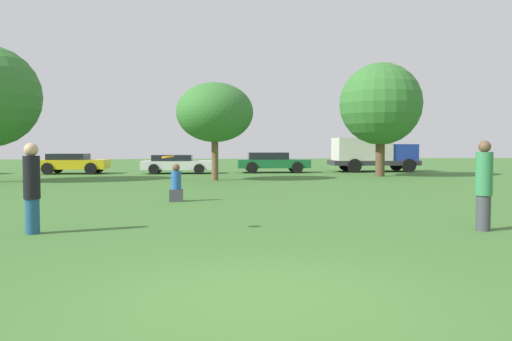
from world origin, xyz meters
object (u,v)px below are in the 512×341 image
bystander_sitting (176,186)px  tree_1 (215,113)px  tree_2 (381,104)px  person_catcher (484,185)px  delivery_truck_blue (372,153)px  person_thrower (32,187)px  parked_car_yellow (73,163)px  frisbee (168,157)px  parked_car_white (177,163)px  parked_car_green (272,162)px

bystander_sitting → tree_1: 9.79m
bystander_sitting → tree_2: bearing=47.3°
person_catcher → delivery_truck_blue: delivery_truck_blue is taller
tree_1 → person_thrower: bearing=-105.3°
bystander_sitting → parked_car_yellow: size_ratio=0.28×
frisbee → parked_car_white: size_ratio=0.05×
parked_car_white → parked_car_green: 5.82m
tree_1 → person_catcher: bearing=-73.2°
bystander_sitting → tree_2: (10.52, 11.41, 3.42)m
bystander_sitting → parked_car_green: size_ratio=0.25×
tree_1 → parked_car_green: (3.77, 6.69, -2.57)m
person_thrower → tree_2: bearing=56.7°
person_catcher → parked_car_yellow: 25.50m
tree_1 → parked_car_white: tree_1 is taller
tree_1 → parked_car_white: size_ratio=1.09×
tree_1 → tree_2: (9.01, 2.14, 0.65)m
tree_2 → delivery_truck_blue: (1.28, 4.92, -2.69)m
parked_car_white → parked_car_green: parked_car_green is taller
person_catcher → parked_car_green: size_ratio=0.39×
parked_car_green → delivery_truck_blue: 6.55m
person_catcher → tree_2: tree_2 is taller
frisbee → parked_car_green: size_ratio=0.05×
parked_car_yellow → tree_2: bearing=-12.3°
frisbee → delivery_truck_blue: bearing=61.7°
tree_2 → person_thrower: bearing=-127.8°
tree_1 → parked_car_green: 8.09m
person_thrower → delivery_truck_blue: 25.99m
person_thrower → parked_car_yellow: (-4.15, 21.41, -0.24)m
parked_car_yellow → person_thrower: bearing=-76.2°
person_thrower → delivery_truck_blue: (14.29, 21.70, 0.31)m
parked_car_yellow → parked_car_green: 11.92m
parked_car_white → parked_car_green: (5.81, 0.35, 0.07)m
parked_car_green → tree_1: bearing=-116.6°
tree_1 → frisbee: bearing=-95.7°
tree_2 → bystander_sitting: bearing=-132.7°
tree_1 → delivery_truck_blue: 12.65m
person_catcher → bystander_sitting: bearing=-40.1°
person_thrower → frisbee: person_thrower is taller
person_thrower → delivery_truck_blue: bearing=61.1°
person_catcher → frisbee: (-6.09, 0.52, 0.55)m
parked_car_white → bystander_sitting: bearing=-85.2°
parked_car_white → person_catcher: bearing=-70.1°
parked_car_white → tree_2: bearing=-18.0°
parked_car_green → delivery_truck_blue: delivery_truck_blue is taller
person_catcher → parked_car_white: 22.65m
person_thrower → frisbee: size_ratio=7.27×
parked_car_white → delivery_truck_blue: (12.33, 0.73, 0.60)m
person_catcher → frisbee: size_ratio=7.47×
frisbee → tree_2: (10.48, 16.93, 2.45)m
frisbee → person_thrower: bearing=176.6°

